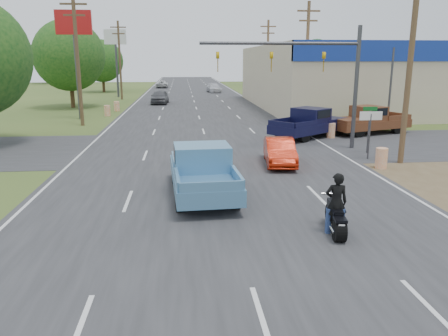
{
  "coord_description": "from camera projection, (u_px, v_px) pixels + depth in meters",
  "views": [
    {
      "loc": [
        -1.51,
        -7.7,
        5.1
      ],
      "look_at": [
        -0.05,
        7.57,
        1.3
      ],
      "focal_mm": 35.0,
      "sensor_mm": 36.0,
      "label": 1
    }
  ],
  "objects": [
    {
      "name": "tree_2",
      "position": [
        102.0,
        61.0,
        70.08
      ],
      "size": [
        6.72,
        6.72,
        8.32
      ],
      "color": "#422D19",
      "rests_on": "ground"
    },
    {
      "name": "ground",
      "position": [
        262.0,
        320.0,
        8.81
      ],
      "size": [
        200.0,
        200.0,
        0.0
      ],
      "primitive_type": "plane",
      "color": "#354D1F",
      "rests_on": "ground"
    },
    {
      "name": "lane_sign",
      "position": [
        370.0,
        123.0,
        22.63
      ],
      "size": [
        1.2,
        0.08,
        2.52
      ],
      "color": "#3F3F44",
      "rests_on": "ground"
    },
    {
      "name": "distant_car_silver",
      "position": [
        214.0,
        88.0,
        70.66
      ],
      "size": [
        2.46,
        5.02,
        1.4
      ],
      "primitive_type": "imported",
      "rotation": [
        0.0,
        0.0,
        0.11
      ],
      "color": "silver",
      "rests_on": "ground"
    },
    {
      "name": "distant_car_grey",
      "position": [
        160.0,
        97.0,
        52.15
      ],
      "size": [
        2.13,
        4.85,
        1.62
      ],
      "primitive_type": "imported",
      "rotation": [
        0.0,
        0.0,
        -0.05
      ],
      "color": "#4F5054",
      "rests_on": "ground"
    },
    {
      "name": "utility_pole_3",
      "position": [
        268.0,
        58.0,
        55.75
      ],
      "size": [
        2.0,
        0.28,
        10.0
      ],
      "color": "#4C3823",
      "rests_on": "ground"
    },
    {
      "name": "navy_pickup",
      "position": [
        311.0,
        122.0,
        29.49
      ],
      "size": [
        6.15,
        5.43,
        1.98
      ],
      "rotation": [
        0.0,
        0.0,
        -0.93
      ],
      "color": "black",
      "rests_on": "ground"
    },
    {
      "name": "barrel_0",
      "position": [
        381.0,
        158.0,
        21.02
      ],
      "size": [
        0.56,
        0.56,
        1.0
      ],
      "primitive_type": "cylinder",
      "color": "orange",
      "rests_on": "ground"
    },
    {
      "name": "tree_6",
      "position": [
        52.0,
        53.0,
        96.28
      ],
      "size": [
        8.82,
        8.82,
        10.92
      ],
      "color": "#422D19",
      "rests_on": "ground"
    },
    {
      "name": "brown_pickup",
      "position": [
        368.0,
        120.0,
        30.84
      ],
      "size": [
        6.33,
        4.13,
        1.96
      ],
      "rotation": [
        0.0,
        0.0,
        1.91
      ],
      "color": "black",
      "rests_on": "ground"
    },
    {
      "name": "utility_pole_6",
      "position": [
        120.0,
        58.0,
        56.9
      ],
      "size": [
        2.0,
        0.28,
        10.0
      ],
      "color": "#4C3823",
      "rests_on": "ground"
    },
    {
      "name": "motorcycle",
      "position": [
        336.0,
        219.0,
        13.04
      ],
      "size": [
        0.68,
        2.11,
        1.07
      ],
      "rotation": [
        0.0,
        0.0,
        -0.12
      ],
      "color": "black",
      "rests_on": "ground"
    },
    {
      "name": "utility_pole_5",
      "position": [
        77.0,
        57.0,
        33.71
      ],
      "size": [
        2.0,
        0.28,
        10.0
      ],
      "color": "#4C3823",
      "rests_on": "ground"
    },
    {
      "name": "pole_sign_left_far",
      "position": [
        116.0,
        45.0,
        60.23
      ],
      "size": [
        3.0,
        0.35,
        9.2
      ],
      "color": "#3F3F44",
      "rests_on": "ground"
    },
    {
      "name": "barrel_1",
      "position": [
        331.0,
        131.0,
        29.27
      ],
      "size": [
        0.56,
        0.56,
        1.0
      ],
      "primitive_type": "cylinder",
      "color": "orange",
      "rests_on": "ground"
    },
    {
      "name": "barrel_3",
      "position": [
        117.0,
        106.0,
        44.65
      ],
      "size": [
        0.56,
        0.56,
        1.0
      ],
      "primitive_type": "cylinder",
      "color": "orange",
      "rests_on": "ground"
    },
    {
      "name": "tree_5",
      "position": [
        316.0,
        57.0,
        101.95
      ],
      "size": [
        7.98,
        7.98,
        9.88
      ],
      "color": "#422D19",
      "rests_on": "ground"
    },
    {
      "name": "barrel_2",
      "position": [
        107.0,
        111.0,
        40.76
      ],
      "size": [
        0.56,
        0.56,
        1.0
      ],
      "primitive_type": "cylinder",
      "color": "orange",
      "rests_on": "ground"
    },
    {
      "name": "signal_mast",
      "position": [
        312.0,
        65.0,
        24.61
      ],
      "size": [
        9.12,
        0.4,
        7.0
      ],
      "color": "#3F3F44",
      "rests_on": "ground"
    },
    {
      "name": "blue_pickup",
      "position": [
        202.0,
        169.0,
        16.9
      ],
      "size": [
        2.6,
        6.02,
        1.96
      ],
      "rotation": [
        0.0,
        0.0,
        0.06
      ],
      "color": "black",
      "rests_on": "ground"
    },
    {
      "name": "distant_car_white",
      "position": [
        162.0,
        84.0,
        82.13
      ],
      "size": [
        2.22,
        4.77,
        1.32
      ],
      "primitive_type": "imported",
      "rotation": [
        0.0,
        0.0,
        3.15
      ],
      "color": "silver",
      "rests_on": "ground"
    },
    {
      "name": "utility_pole_2",
      "position": [
        307.0,
        57.0,
        38.36
      ],
      "size": [
        2.0,
        0.28,
        10.0
      ],
      "color": "#4C3823",
      "rests_on": "ground"
    },
    {
      "name": "rider",
      "position": [
        336.0,
        205.0,
        12.99
      ],
      "size": [
        0.7,
        0.51,
        1.79
      ],
      "primitive_type": "imported",
      "rotation": [
        0.0,
        0.0,
        3.02
      ],
      "color": "black",
      "rests_on": "ground"
    },
    {
      "name": "street_name_sign",
      "position": [
        369.0,
        125.0,
        24.21
      ],
      "size": [
        0.8,
        0.08,
        2.61
      ],
      "color": "#3F3F44",
      "rests_on": "ground"
    },
    {
      "name": "cross_road",
      "position": [
        208.0,
        147.0,
        26.2
      ],
      "size": [
        120.0,
        10.0,
        0.02
      ],
      "primitive_type": "cube",
      "color": "#2D2D30",
      "rests_on": "ground"
    },
    {
      "name": "utility_pole_1",
      "position": [
        411.0,
        55.0,
        20.96
      ],
      "size": [
        2.0,
        0.28,
        10.0
      ],
      "color": "#4C3823",
      "rests_on": "ground"
    },
    {
      "name": "red_convertible",
      "position": [
        280.0,
        152.0,
        21.76
      ],
      "size": [
        1.83,
        4.09,
        1.3
      ],
      "primitive_type": "imported",
      "rotation": [
        0.0,
        0.0,
        -0.12
      ],
      "color": "#B61E08",
      "rests_on": "ground"
    },
    {
      "name": "tree_1",
      "position": [
        69.0,
        55.0,
        46.81
      ],
      "size": [
        7.56,
        7.56,
        9.36
      ],
      "color": "#422D19",
      "rests_on": "ground"
    },
    {
      "name": "main_road",
      "position": [
        196.0,
        108.0,
        47.46
      ],
      "size": [
        15.0,
        180.0,
        0.02
      ],
      "primitive_type": "cube",
      "color": "#2D2D30",
      "rests_on": "ground"
    },
    {
      "name": "pole_sign_left_near",
      "position": [
        74.0,
        35.0,
        37.04
      ],
      "size": [
        3.0,
        0.35,
        9.2
      ],
      "color": "#3F3F44",
      "rests_on": "ground"
    }
  ]
}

